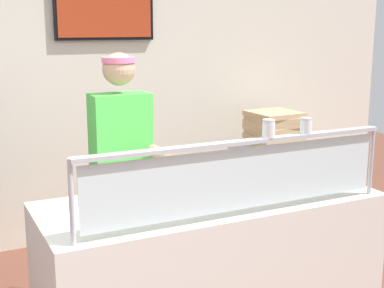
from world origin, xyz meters
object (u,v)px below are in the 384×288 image
Objects in this scene: pizza_box_stack at (274,128)px; parmesan_shaker at (269,130)px; pizza_tray at (164,196)px; worker_figure at (123,168)px; pizza_server at (159,195)px; pepper_flake_shaker at (306,127)px.

parmesan_shaker is at bearing -125.54° from pizza_box_stack.
pizza_box_stack is (1.39, 1.95, -0.43)m from parmesan_shaker.
worker_figure is at bearing 95.53° from pizza_tray.
pizza_server is 0.90m from pepper_flake_shaker.
worker_figure is 3.72× the size of pizza_box_stack.
pizza_tray is 4.85× the size of pepper_flake_shaker.
pepper_flake_shaker reaches higher than pizza_server.
parmesan_shaker reaches higher than pizza_tray.
pizza_server is 0.59× the size of pizza_box_stack.
worker_figure is (-0.05, 0.56, 0.04)m from pizza_tray.
parmesan_shaker is 2.44m from pizza_box_stack.
pizza_server is 0.58m from worker_figure.
pizza_box_stack is (1.85, 0.95, -0.04)m from worker_figure.
pizza_server reaches higher than pizza_tray.
pizza_box_stack is at bearing 39.53° from pizza_server.
parmesan_shaker is 1.10× the size of pepper_flake_shaker.
pepper_flake_shaker is 1.28m from worker_figure.
parmesan_shaker is at bearing 180.00° from pepper_flake_shaker.
pepper_flake_shaker is at bearing -55.15° from worker_figure.
pizza_box_stack is at bearing 27.12° from worker_figure.
parmesan_shaker is at bearing -43.51° from pizza_server.
pizza_tray is at bearing -139.92° from pizza_box_stack.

